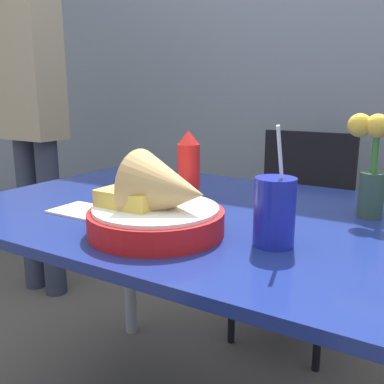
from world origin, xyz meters
name	(u,v)px	position (x,y,z in m)	size (l,w,h in m)	color
wall_window	(333,35)	(0.00, 1.22, 1.30)	(7.00, 0.06, 2.60)	slate
dining_table	(203,241)	(0.00, 0.00, 0.65)	(1.28, 0.86, 0.74)	navy
chair_far_window	(299,216)	(0.02, 0.80, 0.52)	(0.40, 0.40, 0.87)	black
food_basket	(160,206)	(0.02, -0.23, 0.80)	(0.30, 0.30, 0.18)	red
ketchup_bottle	(189,170)	(-0.05, 0.01, 0.84)	(0.06, 0.06, 0.20)	red
drink_cup	(274,214)	(0.26, -0.16, 0.80)	(0.08, 0.08, 0.24)	#192399
flower_vase	(375,155)	(0.39, 0.15, 0.89)	(0.14, 0.06, 0.25)	#2D4738
napkin	(82,211)	(-0.25, -0.19, 0.74)	(0.15, 0.12, 0.01)	white
person_standing	(31,107)	(-1.24, 0.46, 0.96)	(0.32, 0.19, 1.67)	#2D3347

